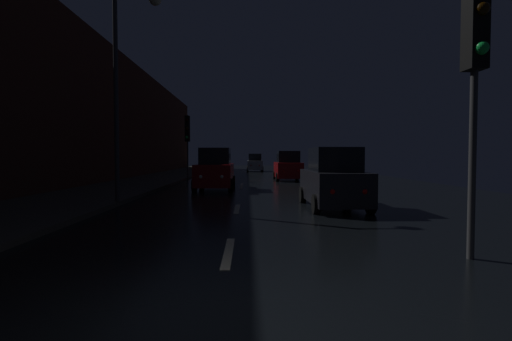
# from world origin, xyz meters

# --- Properties ---
(ground) EXTENTS (25.15, 84.00, 0.02)m
(ground) POSITION_xyz_m (0.00, 24.50, -0.01)
(ground) COLOR black
(sidewalk_left) EXTENTS (4.40, 84.00, 0.15)m
(sidewalk_left) POSITION_xyz_m (-6.37, 24.50, 0.07)
(sidewalk_left) COLOR #38332B
(sidewalk_left) RESTS_ON ground
(building_facade_left) EXTENTS (0.80, 63.00, 9.13)m
(building_facade_left) POSITION_xyz_m (-8.97, 21.00, 4.56)
(building_facade_left) COLOR #472319
(building_facade_left) RESTS_ON ground
(lane_centerline) EXTENTS (0.16, 18.47, 0.01)m
(lane_centerline) POSITION_xyz_m (0.00, 12.06, 0.01)
(lane_centerline) COLOR beige
(lane_centerline) RESTS_ON ground
(traffic_light_far_left) EXTENTS (0.35, 0.48, 4.72)m
(traffic_light_far_left) POSITION_xyz_m (-4.08, 24.00, 3.42)
(traffic_light_far_left) COLOR #38383A
(traffic_light_far_left) RESTS_ON ground
(traffic_light_near_right) EXTENTS (0.32, 0.46, 5.11)m
(traffic_light_near_right) POSITION_xyz_m (4.17, 2.45, 3.73)
(traffic_light_near_right) COLOR #38383A
(traffic_light_near_right) RESTS_ON ground
(streetlamp_overhead) EXTENTS (1.70, 0.44, 7.46)m
(streetlamp_overhead) POSITION_xyz_m (-3.83, 9.59, 4.92)
(streetlamp_overhead) COLOR #2D2D30
(streetlamp_overhead) RESTS_ON ground
(car_approaching_headlights) EXTENTS (2.01, 4.34, 2.19)m
(car_approaching_headlights) POSITION_xyz_m (-1.37, 16.15, 1.00)
(car_approaching_headlights) COLOR maroon
(car_approaching_headlights) RESTS_ON ground
(car_parked_right_far) EXTENTS (1.95, 4.21, 2.12)m
(car_parked_right_far) POSITION_xyz_m (3.27, 23.38, 0.97)
(car_parked_right_far) COLOR maroon
(car_parked_right_far) RESTS_ON ground
(car_parked_right_near) EXTENTS (1.88, 4.06, 2.05)m
(car_parked_right_near) POSITION_xyz_m (3.27, 8.86, 0.94)
(car_parked_right_near) COLOR black
(car_parked_right_near) RESTS_ON ground
(car_distant_taillights) EXTENTS (1.86, 4.02, 2.02)m
(car_distant_taillights) POSITION_xyz_m (1.18, 39.37, 0.93)
(car_distant_taillights) COLOR #A5A8AD
(car_distant_taillights) RESTS_ON ground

